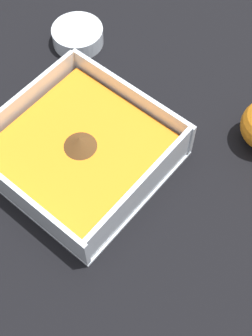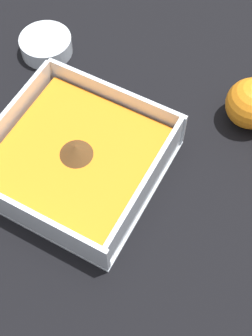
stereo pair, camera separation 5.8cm
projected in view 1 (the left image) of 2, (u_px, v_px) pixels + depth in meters
The scene contains 3 objects.
ground_plane at pixel (101, 144), 0.63m from camera, with size 4.00×4.00×0.00m, color black.
square_dish at pixel (80, 152), 0.60m from camera, with size 0.20×0.20×0.06m.
spice_bowl at pixel (78, 36), 0.71m from camera, with size 0.08×0.08×0.03m.
Camera 1 is at (-0.25, 0.24, 0.53)m, focal length 50.00 mm.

